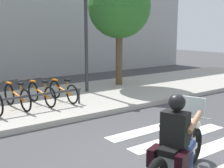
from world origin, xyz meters
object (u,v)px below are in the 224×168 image
object	(u,v)px
bicycle_3	(17,96)
street_lamp	(86,29)
bike_rack	(10,100)
bicycle_5	(63,91)
bicycle_4	(41,93)
tree_near_rack	(119,7)
rider	(177,132)
motorcycle	(178,153)

from	to	relation	value
bicycle_3	street_lamp	distance (m)	3.59
bike_rack	bicycle_5	bearing A→B (deg)	16.74
bicycle_4	street_lamp	xyz separation A→B (m)	(2.16, 0.89, 1.92)
bicycle_5	bike_rack	world-z (taller)	bicycle_5
bicycle_5	bike_rack	distance (m)	1.93
bicycle_3	tree_near_rack	xyz separation A→B (m)	(4.70, 1.29, 2.76)
rider	bike_rack	size ratio (longest dim) A/B	0.34
bicycle_4	bike_rack	xyz separation A→B (m)	(-1.11, -0.55, 0.07)
tree_near_rack	bicycle_3	bearing A→B (deg)	-164.64
rider	street_lamp	xyz separation A→B (m)	(2.25, 6.32, 1.58)
bicycle_4	tree_near_rack	world-z (taller)	tree_near_rack
bicycle_5	bicycle_3	bearing A→B (deg)	-179.97
motorcycle	bike_rack	world-z (taller)	motorcycle
bicycle_3	street_lamp	size ratio (longest dim) A/B	0.43
bike_rack	motorcycle	bearing A→B (deg)	-77.33
bicycle_4	street_lamp	world-z (taller)	street_lamp
bicycle_5	street_lamp	xyz separation A→B (m)	(1.43, 0.89, 1.93)
rider	bicycle_5	world-z (taller)	rider
motorcycle	bicycle_4	distance (m)	5.41
motorcycle	rider	distance (m)	0.38
street_lamp	tree_near_rack	bearing A→B (deg)	12.51
bicycle_3	bicycle_4	bearing A→B (deg)	0.02
bicycle_5	street_lamp	distance (m)	2.56
motorcycle	rider	xyz separation A→B (m)	(-0.07, -0.02, 0.37)
rider	bicycle_5	distance (m)	5.50
bicycle_5	bike_rack	bearing A→B (deg)	-163.26
motorcycle	bicycle_4	xyz separation A→B (m)	(0.02, 5.41, 0.03)
rider	motorcycle	bearing A→B (deg)	17.47
bicycle_4	bike_rack	distance (m)	1.24
rider	bicycle_4	distance (m)	5.44
rider	tree_near_rack	distance (m)	8.22
rider	bike_rack	world-z (taller)	rider
bike_rack	tree_near_rack	bearing A→B (deg)	20.00
rider	street_lamp	world-z (taller)	street_lamp
tree_near_rack	motorcycle	bearing A→B (deg)	-120.73
rider	tree_near_rack	xyz separation A→B (m)	(4.06, 6.72, 2.43)
bicycle_5	motorcycle	bearing A→B (deg)	-97.93
motorcycle	bicycle_3	bearing A→B (deg)	97.61
street_lamp	bicycle_3	bearing A→B (deg)	-162.90
tree_near_rack	rider	bearing A→B (deg)	-121.10
bicycle_3	street_lamp	bearing A→B (deg)	17.10
rider	tree_near_rack	size ratio (longest dim) A/B	0.32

